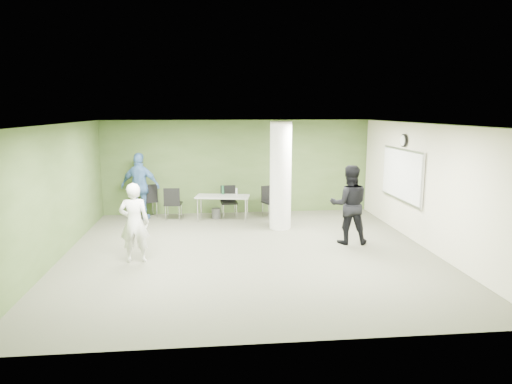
{
  "coord_description": "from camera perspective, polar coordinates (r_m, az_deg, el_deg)",
  "views": [
    {
      "loc": [
        -0.83,
        -9.61,
        3.09
      ],
      "look_at": [
        0.25,
        1.0,
        1.16
      ],
      "focal_mm": 32.0,
      "sensor_mm": 36.0,
      "label": 1
    }
  ],
  "objects": [
    {
      "name": "chair_back_right",
      "position": [
        13.08,
        -10.38,
        -1.14
      ],
      "size": [
        0.51,
        0.51,
        0.94
      ],
      "rotation": [
        0.0,
        0.0,
        3.05
      ],
      "color": "black",
      "rests_on": "floor"
    },
    {
      "name": "chair_back_left",
      "position": [
        13.53,
        -13.31,
        -0.73
      ],
      "size": [
        0.65,
        0.65,
        0.99
      ],
      "rotation": [
        0.0,
        0.0,
        3.54
      ],
      "color": "black",
      "rests_on": "floor"
    },
    {
      "name": "chair_table_left",
      "position": [
        13.28,
        -3.45,
        -0.87
      ],
      "size": [
        0.5,
        0.5,
        0.92
      ],
      "rotation": [
        0.0,
        0.0,
        0.09
      ],
      "color": "black",
      "rests_on": "floor"
    },
    {
      "name": "wall_left",
      "position": [
        10.26,
        -23.74,
        -0.12
      ],
      "size": [
        0.02,
        8.0,
        2.8
      ],
      "primitive_type": "cube",
      "color": "#3F5528",
      "rests_on": "floor"
    },
    {
      "name": "whiteboard",
      "position": [
        11.92,
        17.74,
        2.07
      ],
      "size": [
        0.05,
        2.3,
        1.3
      ],
      "color": "silver",
      "rests_on": "wall_right_cream"
    },
    {
      "name": "folding_table",
      "position": [
        12.88,
        -4.17,
        -0.68
      ],
      "size": [
        1.58,
        0.89,
        0.96
      ],
      "rotation": [
        0.0,
        0.0,
        -0.17
      ],
      "color": "#9A9A94",
      "rests_on": "floor"
    },
    {
      "name": "floor",
      "position": [
        10.13,
        -0.86,
        -7.53
      ],
      "size": [
        8.0,
        8.0,
        0.0
      ],
      "primitive_type": "plane",
      "color": "#515342",
      "rests_on": "ground"
    },
    {
      "name": "man_blue",
      "position": [
        13.28,
        -14.26,
        0.67
      ],
      "size": [
        1.2,
        0.73,
        1.91
      ],
      "primitive_type": "imported",
      "rotation": [
        0.0,
        0.0,
        2.89
      ],
      "color": "#446FA8",
      "rests_on": "floor"
    },
    {
      "name": "woman_white",
      "position": [
        9.62,
        -14.97,
        -3.74
      ],
      "size": [
        0.6,
        0.4,
        1.65
      ],
      "primitive_type": "imported",
      "rotation": [
        0.0,
        0.0,
        3.13
      ],
      "color": "white",
      "rests_on": "floor"
    },
    {
      "name": "man_black",
      "position": [
        10.81,
        11.56,
        -1.55
      ],
      "size": [
        0.98,
        0.82,
        1.84
      ],
      "primitive_type": "imported",
      "rotation": [
        0.0,
        0.0,
        3.0
      ],
      "color": "black",
      "rests_on": "floor"
    },
    {
      "name": "ceiling",
      "position": [
        9.65,
        -0.91,
        8.51
      ],
      "size": [
        8.0,
        8.0,
        0.0
      ],
      "primitive_type": "plane",
      "rotation": [
        3.14,
        0.0,
        0.0
      ],
      "color": "white",
      "rests_on": "wall_back"
    },
    {
      "name": "wall_back",
      "position": [
        13.74,
        -2.33,
        3.15
      ],
      "size": [
        8.0,
        2.8,
        0.02
      ],
      "primitive_type": "cube",
      "rotation": [
        1.57,
        0.0,
        0.0
      ],
      "color": "#3F5528",
      "rests_on": "floor"
    },
    {
      "name": "chair_table_right",
      "position": [
        13.34,
        1.75,
        -0.86
      ],
      "size": [
        0.58,
        0.58,
        0.9
      ],
      "rotation": [
        0.0,
        0.0,
        0.38
      ],
      "color": "black",
      "rests_on": "floor"
    },
    {
      "name": "column",
      "position": [
        11.88,
        3.09,
        2.03
      ],
      "size": [
        0.56,
        0.56,
        2.8
      ],
      "primitive_type": "cylinder",
      "color": "silver",
      "rests_on": "floor"
    },
    {
      "name": "wastebasket",
      "position": [
        13.24,
        -5.01,
        -2.66
      ],
      "size": [
        0.25,
        0.25,
        0.29
      ],
      "primitive_type": "cylinder",
      "color": "#4C4C4C",
      "rests_on": "floor"
    },
    {
      "name": "wall_clock",
      "position": [
        11.84,
        17.97,
        6.15
      ],
      "size": [
        0.06,
        0.32,
        0.32
      ],
      "color": "black",
      "rests_on": "wall_right_cream"
    },
    {
      "name": "wall_right_cream",
      "position": [
        10.89,
        20.58,
        0.65
      ],
      "size": [
        0.02,
        8.0,
        2.8
      ],
      "primitive_type": "cube",
      "color": "beige",
      "rests_on": "floor"
    }
  ]
}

